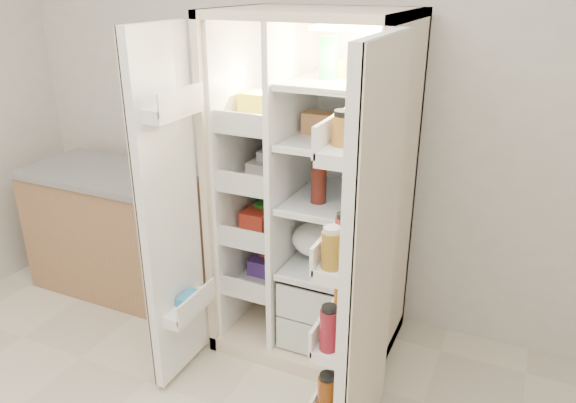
% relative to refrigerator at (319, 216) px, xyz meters
% --- Properties ---
extents(wall_back, '(4.00, 0.02, 2.70)m').
position_rel_refrigerator_xyz_m(wall_back, '(-0.19, 0.35, 0.61)').
color(wall_back, silver).
rests_on(wall_back, floor).
extents(refrigerator, '(0.92, 0.70, 1.80)m').
position_rel_refrigerator_xyz_m(refrigerator, '(0.00, 0.00, 0.00)').
color(refrigerator, beige).
rests_on(refrigerator, floor).
extents(freezer_door, '(0.15, 0.40, 1.72)m').
position_rel_refrigerator_xyz_m(freezer_door, '(-0.51, -0.60, 0.15)').
color(freezer_door, white).
rests_on(freezer_door, floor).
extents(fridge_door, '(0.17, 0.58, 1.72)m').
position_rel_refrigerator_xyz_m(fridge_door, '(0.47, -0.69, 0.13)').
color(fridge_door, white).
rests_on(fridge_door, floor).
extents(kitchen_counter, '(1.12, 0.60, 0.81)m').
position_rel_refrigerator_xyz_m(kitchen_counter, '(-1.39, -0.04, -0.33)').
color(kitchen_counter, '#9E724F').
rests_on(kitchen_counter, floor).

